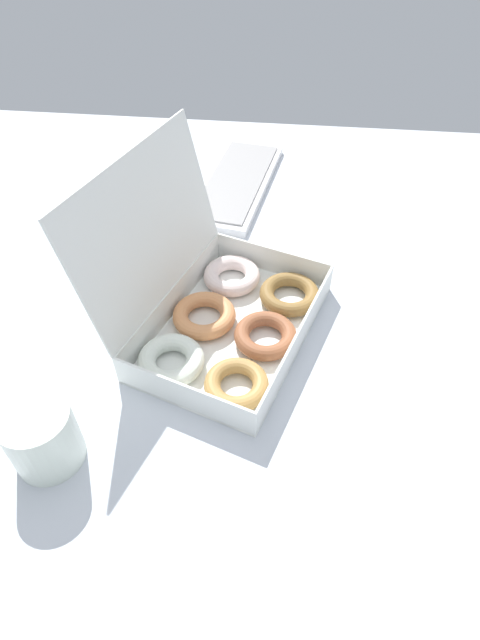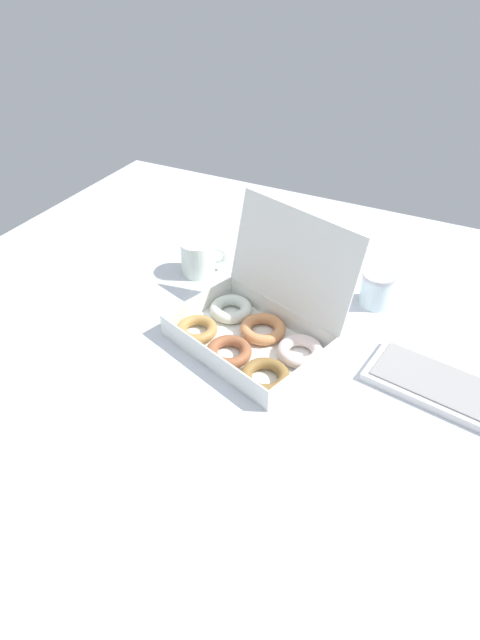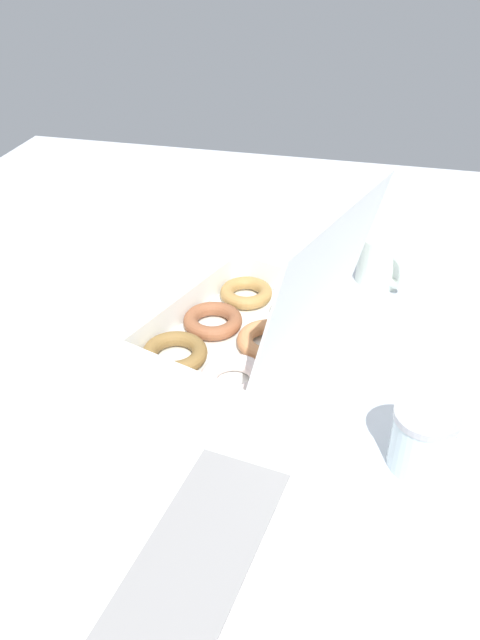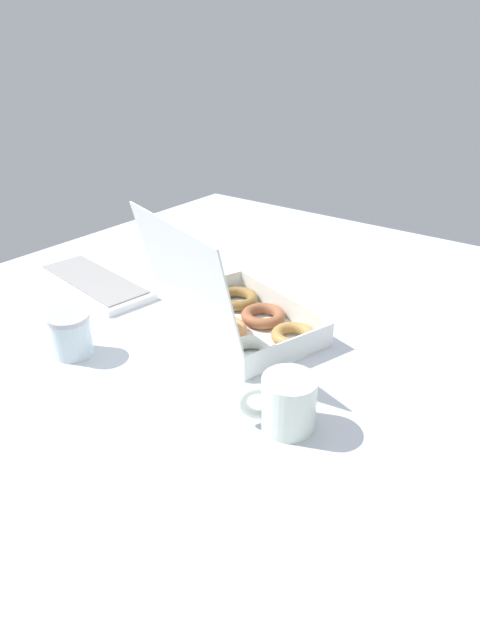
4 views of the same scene
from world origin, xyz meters
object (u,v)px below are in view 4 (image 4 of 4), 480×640
object	(u,v)px
coffee_mug	(286,402)
glass_jar	(71,335)
donut_box	(235,318)
keyboard	(94,282)

from	to	relation	value
coffee_mug	glass_jar	size ratio (longest dim) A/B	1.34
glass_jar	donut_box	bearing A→B (deg)	-127.56
donut_box	glass_jar	size ratio (longest dim) A/B	4.59
glass_jar	keyboard	bearing A→B (deg)	-45.24
donut_box	coffee_mug	size ratio (longest dim) A/B	3.44
donut_box	glass_jar	world-z (taller)	donut_box
donut_box	keyboard	distance (cm)	47.54
keyboard	coffee_mug	size ratio (longest dim) A/B	3.30
coffee_mug	glass_jar	xyz separation A→B (cm)	(49.32, 7.63, -0.38)
donut_box	glass_jar	xyz separation A→B (cm)	(22.14, 28.79, 1.10)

